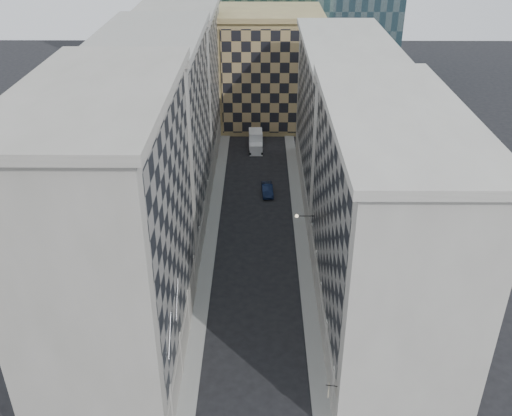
{
  "coord_description": "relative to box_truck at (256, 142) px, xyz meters",
  "views": [
    {
      "loc": [
        0.35,
        -26.5,
        35.22
      ],
      "look_at": [
        0.09,
        14.81,
        12.23
      ],
      "focal_mm": 40.0,
      "sensor_mm": 36.0,
      "label": 1
    }
  ],
  "objects": [
    {
      "name": "shop_sign",
      "position": [
        5.63,
        -52.74,
        2.62
      ],
      "size": [
        0.86,
        0.75,
        0.84
      ],
      "rotation": [
        0.0,
        0.0,
        -0.16
      ],
      "color": "black",
      "rests_on": "ground"
    },
    {
      "name": "sidewalk_west",
      "position": [
        -5.03,
        -25.74,
        -1.13
      ],
      "size": [
        1.5,
        100.0,
        0.15
      ],
      "primitive_type": "cube",
      "color": "gray",
      "rests_on": "ground"
    },
    {
      "name": "flagpoles_left",
      "position": [
        -5.68,
        -49.74,
        6.79
      ],
      "size": [
        0.1,
        6.33,
        2.33
      ],
      "color": "gray",
      "rests_on": "ground"
    },
    {
      "name": "bracket_lamp",
      "position": [
        4.59,
        -31.74,
        4.99
      ],
      "size": [
        1.98,
        0.36,
        0.36
      ],
      "color": "black",
      "rests_on": "ground"
    },
    {
      "name": "tan_block",
      "position": [
        2.22,
        12.16,
        8.23
      ],
      "size": [
        16.8,
        14.8,
        18.8
      ],
      "color": "#9E8153",
      "rests_on": "ground"
    },
    {
      "name": "box_truck",
      "position": [
        0.0,
        0.0,
        0.0
      ],
      "size": [
        2.22,
        5.12,
        2.78
      ],
      "rotation": [
        0.0,
        0.0,
        0.03
      ],
      "color": "white",
      "rests_on": "ground"
    },
    {
      "name": "bldg_left_b",
      "position": [
        -10.66,
        -22.74,
        10.12
      ],
      "size": [
        10.8,
        22.8,
        22.7
      ],
      "color": "#9A988F",
      "rests_on": "ground"
    },
    {
      "name": "bldg_right_a",
      "position": [
        11.09,
        -40.74,
        9.11
      ],
      "size": [
        10.8,
        26.8,
        20.7
      ],
      "color": "#AAA59B",
      "rests_on": "ground"
    },
    {
      "name": "dark_car",
      "position": [
        1.63,
        -15.08,
        -0.54
      ],
      "size": [
        1.67,
        4.14,
        1.34
      ],
      "primitive_type": "imported",
      "rotation": [
        0.0,
        0.0,
        0.06
      ],
      "color": "#0E1935",
      "rests_on": "ground"
    },
    {
      "name": "sidewalk_east",
      "position": [
        5.47,
        -25.74,
        -1.13
      ],
      "size": [
        1.5,
        100.0,
        0.15
      ],
      "primitive_type": "cube",
      "color": "gray",
      "rests_on": "ground"
    },
    {
      "name": "bldg_left_a",
      "position": [
        -10.66,
        -44.74,
        10.62
      ],
      "size": [
        10.8,
        22.8,
        23.7
      ],
      "color": "gray",
      "rests_on": "ground"
    },
    {
      "name": "bldg_right_b",
      "position": [
        11.11,
        -13.74,
        8.64
      ],
      "size": [
        10.8,
        28.8,
        19.7
      ],
      "color": "#AAA59B",
      "rests_on": "ground"
    },
    {
      "name": "bldg_left_c",
      "position": [
        -10.66,
        -0.74,
        9.62
      ],
      "size": [
        10.8,
        22.8,
        21.7
      ],
      "color": "gray",
      "rests_on": "ground"
    }
  ]
}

